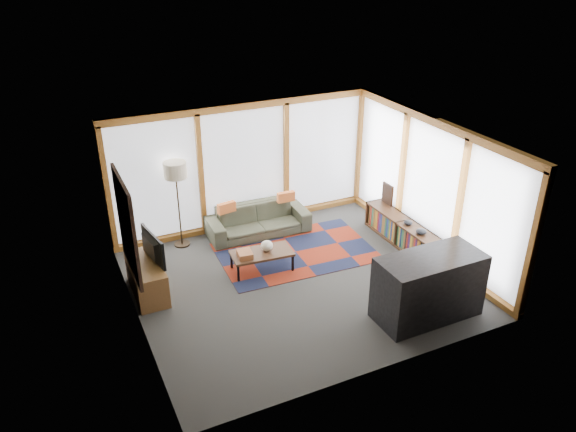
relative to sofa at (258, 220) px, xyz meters
name	(u,v)px	position (x,y,z in m)	size (l,w,h in m)	color
ground	(298,281)	(-0.06, -1.95, -0.30)	(5.50, 5.50, 0.00)	#2A2A28
room_envelope	(310,184)	(0.43, -1.39, 1.24)	(5.52, 5.02, 2.62)	#3D332E
rug	(296,252)	(0.35, -1.02, -0.29)	(2.90, 1.87, 0.01)	maroon
sofa	(258,220)	(0.00, 0.00, 0.00)	(2.05, 0.80, 0.60)	#3B402E
pillow_left	(227,208)	(-0.65, 0.02, 0.40)	(0.37, 0.11, 0.20)	orange
pillow_right	(286,197)	(0.62, -0.01, 0.40)	(0.37, 0.11, 0.20)	orange
floor_lamp	(178,205)	(-1.54, 0.20, 0.57)	(0.44, 0.44, 1.73)	#322516
coffee_table	(262,261)	(-0.48, -1.33, -0.12)	(1.09, 0.55, 0.36)	#371A12
book_stack	(245,254)	(-0.81, -1.34, 0.12)	(0.25, 0.31, 0.10)	#99552D
vase	(267,246)	(-0.37, -1.31, 0.16)	(0.22, 0.22, 0.19)	silver
bookshelf	(403,233)	(2.37, -1.64, -0.04)	(0.38, 2.10, 0.53)	#371A12
bowl_a	(421,231)	(2.33, -2.22, 0.28)	(0.20, 0.20, 0.10)	black
bowl_b	(408,223)	(2.34, -1.81, 0.27)	(0.17, 0.17, 0.08)	black
shelf_picture	(388,194)	(2.51, -0.84, 0.44)	(0.04, 0.33, 0.43)	black
tv_console	(147,278)	(-2.52, -1.20, -0.01)	(0.49, 1.17, 0.59)	brown
television	(148,248)	(-2.43, -1.17, 0.54)	(0.88, 0.12, 0.51)	black
bar_counter	(428,287)	(1.35, -3.69, 0.23)	(1.67, 0.78, 1.06)	black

